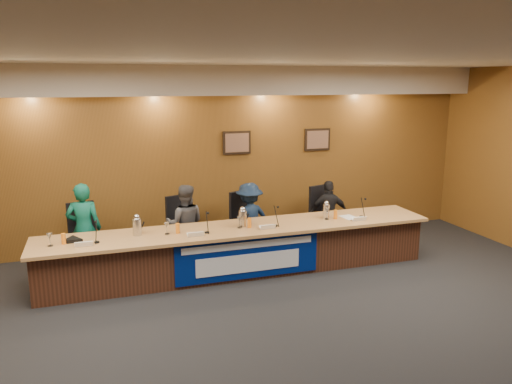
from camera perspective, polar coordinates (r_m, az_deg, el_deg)
floor at (r=5.92m, az=5.12°, el=-17.24°), size 10.00×10.00×0.00m
ceiling at (r=5.15m, az=5.84°, el=15.40°), size 10.00×8.00×0.04m
wall_back at (r=9.05m, az=-4.69°, el=4.00°), size 10.00×0.04×3.20m
soffit at (r=8.71m, az=-4.46°, el=12.59°), size 10.00×0.50×0.50m
dais_body at (r=7.84m, az=-1.77°, el=-6.73°), size 6.00×0.80×0.70m
dais_top at (r=7.68m, az=-1.69°, el=-4.20°), size 6.10×0.95×0.05m
banner at (r=7.46m, az=-0.87°, el=-7.51°), size 2.20×0.02×0.65m
banner_text_upper at (r=7.38m, az=-0.84°, el=-6.09°), size 2.00×0.01×0.10m
banner_text_lower at (r=7.48m, az=-0.84°, el=-8.12°), size 1.60×0.01×0.28m
wall_photo_left at (r=9.09m, az=-2.21°, el=5.66°), size 0.52×0.04×0.42m
wall_photo_right at (r=9.65m, az=7.01°, el=5.98°), size 0.52×0.04×0.42m
panelist_a at (r=8.13m, az=-19.05°, el=-3.99°), size 0.57×0.42×1.44m
panelist_b at (r=8.26m, az=-8.11°, el=-3.63°), size 0.73×0.63×1.31m
panelist_c at (r=8.51m, az=-0.77°, el=-3.16°), size 0.92×0.68×1.27m
panelist_d at (r=9.06m, az=8.31°, el=-2.49°), size 0.76×0.45×1.21m
office_chair_a at (r=8.30m, az=-18.93°, el=-5.39°), size 0.57×0.57×0.08m
office_chair_b at (r=8.40m, az=-8.19°, el=-4.60°), size 0.60×0.60×0.08m
office_chair_c at (r=8.65m, az=-0.96°, el=-3.97°), size 0.63×0.63×0.08m
office_chair_d at (r=9.18m, az=8.01°, el=-3.11°), size 0.60×0.60×0.08m
nameplate_a at (r=7.15m, az=-19.10°, el=-5.61°), size 0.24×0.08×0.10m
microphone_a at (r=7.28m, az=-17.73°, el=-5.48°), size 0.07×0.07×0.02m
juice_glass_a at (r=7.36m, az=-21.14°, el=-5.01°), size 0.06×0.06×0.15m
water_glass_a at (r=7.33m, az=-22.49°, el=-5.07°), size 0.08×0.08×0.18m
nameplate_b at (r=7.23m, az=-6.88°, el=-4.78°), size 0.24×0.08×0.10m
microphone_b at (r=7.41m, az=-5.63°, el=-4.62°), size 0.07×0.07×0.02m
juice_glass_b at (r=7.43m, az=-8.95°, el=-4.13°), size 0.06×0.06×0.15m
water_glass_b at (r=7.41m, az=-10.16°, el=-4.11°), size 0.08×0.08×0.18m
nameplate_c at (r=7.54m, az=1.40°, el=-3.96°), size 0.24×0.08×0.10m
microphone_c at (r=7.72m, az=2.24°, el=-3.86°), size 0.07×0.07×0.02m
juice_glass_c at (r=7.63m, az=-0.76°, el=-3.54°), size 0.06×0.06×0.15m
water_glass_c at (r=7.61m, az=-1.88°, el=-3.48°), size 0.08×0.08×0.18m
nameplate_d at (r=8.15m, az=11.78°, el=-2.98°), size 0.24×0.08×0.10m
microphone_d at (r=8.40m, az=11.95°, el=-2.76°), size 0.07×0.07×0.02m
juice_glass_d at (r=8.19m, az=9.07°, el=-2.56°), size 0.06×0.06×0.15m
water_glass_d at (r=8.14m, az=8.13°, el=-2.51°), size 0.08×0.08×0.18m
carafe_left at (r=7.44m, az=-13.42°, el=-3.91°), size 0.13×0.13×0.25m
carafe_mid at (r=7.69m, az=-1.54°, el=-3.05°), size 0.13×0.13×0.24m
carafe_right at (r=8.21m, az=8.02°, el=-2.20°), size 0.11×0.11×0.23m
speakerphone at (r=7.44m, az=-20.23°, el=-5.17°), size 0.32×0.32×0.05m
paper_stack at (r=8.34m, az=10.60°, el=-2.86°), size 0.26×0.33×0.01m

